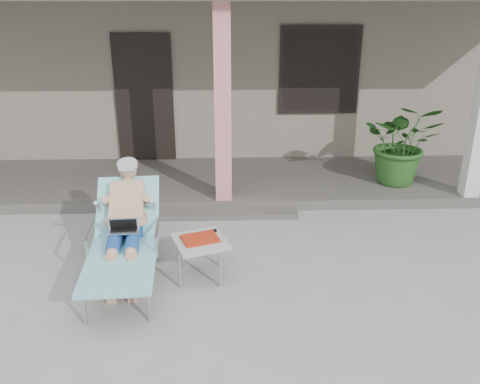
{
  "coord_description": "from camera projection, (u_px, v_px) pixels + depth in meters",
  "views": [
    {
      "loc": [
        0.0,
        -4.48,
        2.87
      ],
      "look_at": [
        0.17,
        0.6,
        0.85
      ],
      "focal_mm": 38.0,
      "sensor_mm": 36.0,
      "label": 1
    }
  ],
  "objects": [
    {
      "name": "ground",
      "position": [
        225.0,
        290.0,
        5.22
      ],
      "size": [
        60.0,
        60.0,
        0.0
      ],
      "primitive_type": "plane",
      "color": "#9E9E99",
      "rests_on": "ground"
    },
    {
      "name": "house",
      "position": [
        222.0,
        52.0,
        10.64
      ],
      "size": [
        10.4,
        5.4,
        3.3
      ],
      "color": "gray",
      "rests_on": "ground"
    },
    {
      "name": "porch_deck",
      "position": [
        224.0,
        182.0,
        7.98
      ],
      "size": [
        10.0,
        2.0,
        0.15
      ],
      "primitive_type": "cube",
      "color": "#605B56",
      "rests_on": "ground"
    },
    {
      "name": "porch_step",
      "position": [
        224.0,
        214.0,
        6.92
      ],
      "size": [
        2.0,
        0.3,
        0.07
      ],
      "primitive_type": "cube",
      "color": "#605B56",
      "rests_on": "ground"
    },
    {
      "name": "lounger",
      "position": [
        123.0,
        213.0,
        5.26
      ],
      "size": [
        0.79,
        1.85,
        1.18
      ],
      "rotation": [
        0.0,
        0.0,
        0.06
      ],
      "color": "#B7B7BC",
      "rests_on": "ground"
    },
    {
      "name": "side_table",
      "position": [
        200.0,
        243.0,
        5.34
      ],
      "size": [
        0.66,
        0.66,
        0.47
      ],
      "rotation": [
        0.0,
        0.0,
        0.34
      ],
      "color": "#B2B3AE",
      "rests_on": "ground"
    },
    {
      "name": "potted_palm",
      "position": [
        402.0,
        143.0,
        7.52
      ],
      "size": [
        1.34,
        1.25,
        1.24
      ],
      "primitive_type": "imported",
      "rotation": [
        0.0,
        0.0,
        -0.29
      ],
      "color": "#26591E",
      "rests_on": "porch_deck"
    }
  ]
}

